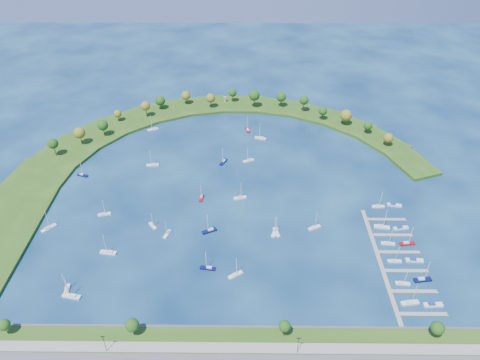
{
  "coord_description": "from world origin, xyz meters",
  "views": [
    {
      "loc": [
        7.09,
        -224.46,
        170.01
      ],
      "look_at": [
        5.0,
        5.0,
        4.0
      ],
      "focal_mm": 33.46,
      "sensor_mm": 36.0,
      "label": 1
    }
  ],
  "objects_px": {
    "moored_boat_7": "(201,197)",
    "docked_boat_2": "(403,283)",
    "moored_boat_5": "(276,232)",
    "moored_boat_17": "(223,162)",
    "dock_system": "(394,261)",
    "docked_boat_6": "(388,243)",
    "moored_boat_2": "(209,230)",
    "moored_boat_6": "(153,225)",
    "docked_boat_7": "(407,243)",
    "moored_boat_9": "(83,175)",
    "moored_boat_12": "(72,296)",
    "docked_boat_1": "(433,305)",
    "docked_boat_9": "(401,228)",
    "moored_boat_11": "(247,130)",
    "moored_boat_1": "(167,233)",
    "moored_boat_14": "(67,290)",
    "moored_boat_16": "(104,214)",
    "moored_boat_19": "(275,232)",
    "docked_boat_3": "(423,279)",
    "docked_boat_4": "(394,261)",
    "moored_boat_20": "(108,252)",
    "docked_boat_0": "(410,302)",
    "moored_boat_0": "(261,138)",
    "moored_boat_8": "(235,274)",
    "moored_boat_18": "(153,165)",
    "docked_boat_10": "(378,206)",
    "moored_boat_21": "(153,129)",
    "moored_boat_13": "(208,268)",
    "moored_boat_3": "(314,227)",
    "moored_boat_15": "(240,197)",
    "harbor_tower": "(225,99)",
    "moored_boat_10": "(248,160)"
  },
  "relations": [
    {
      "from": "moored_boat_6",
      "to": "docked_boat_0",
      "type": "xyz_separation_m",
      "value": [
        129.78,
        -53.03,
        0.07
      ]
    },
    {
      "from": "dock_system",
      "to": "docked_boat_6",
      "type": "relative_size",
      "value": 7.58
    },
    {
      "from": "moored_boat_7",
      "to": "docked_boat_1",
      "type": "distance_m",
      "value": 139.6
    },
    {
      "from": "moored_boat_10",
      "to": "docked_boat_4",
      "type": "bearing_deg",
      "value": 103.43
    },
    {
      "from": "docked_boat_4",
      "to": "docked_boat_9",
      "type": "bearing_deg",
      "value": 68.58
    },
    {
      "from": "moored_boat_6",
      "to": "docked_boat_9",
      "type": "relative_size",
      "value": 1.13
    },
    {
      "from": "moored_boat_1",
      "to": "moored_boat_2",
      "type": "distance_m",
      "value": 23.39
    },
    {
      "from": "moored_boat_7",
      "to": "moored_boat_8",
      "type": "height_order",
      "value": "moored_boat_8"
    },
    {
      "from": "moored_boat_9",
      "to": "docked_boat_3",
      "type": "height_order",
      "value": "docked_boat_3"
    },
    {
      "from": "moored_boat_14",
      "to": "moored_boat_19",
      "type": "height_order",
      "value": "moored_boat_19"
    },
    {
      "from": "moored_boat_19",
      "to": "moored_boat_6",
      "type": "bearing_deg",
      "value": -72.88
    },
    {
      "from": "moored_boat_17",
      "to": "docked_boat_7",
      "type": "xyz_separation_m",
      "value": [
        102.6,
        -78.88,
        0.01
      ]
    },
    {
      "from": "moored_boat_1",
      "to": "moored_boat_14",
      "type": "bearing_deg",
      "value": -27.37
    },
    {
      "from": "moored_boat_9",
      "to": "moored_boat_5",
      "type": "bearing_deg",
      "value": -4.63
    },
    {
      "from": "moored_boat_18",
      "to": "moored_boat_0",
      "type": "bearing_deg",
      "value": -160.8
    },
    {
      "from": "moored_boat_19",
      "to": "docked_boat_7",
      "type": "bearing_deg",
      "value": 104.44
    },
    {
      "from": "moored_boat_20",
      "to": "docked_boat_7",
      "type": "bearing_deg",
      "value": -169.44
    },
    {
      "from": "moored_boat_16",
      "to": "docked_boat_3",
      "type": "height_order",
      "value": "docked_boat_3"
    },
    {
      "from": "moored_boat_13",
      "to": "moored_boat_19",
      "type": "bearing_deg",
      "value": -133.37
    },
    {
      "from": "moored_boat_9",
      "to": "docked_boat_2",
      "type": "relative_size",
      "value": 1.05
    },
    {
      "from": "moored_boat_6",
      "to": "docked_boat_4",
      "type": "height_order",
      "value": "docked_boat_4"
    },
    {
      "from": "moored_boat_5",
      "to": "moored_boat_17",
      "type": "height_order",
      "value": "moored_boat_17"
    },
    {
      "from": "moored_boat_8",
      "to": "moored_boat_11",
      "type": "height_order",
      "value": "moored_boat_11"
    },
    {
      "from": "dock_system",
      "to": "moored_boat_13",
      "type": "xyz_separation_m",
      "value": [
        -95.99,
        -5.91,
        0.54
      ]
    },
    {
      "from": "moored_boat_9",
      "to": "moored_boat_12",
      "type": "height_order",
      "value": "moored_boat_12"
    },
    {
      "from": "moored_boat_2",
      "to": "moored_boat_8",
      "type": "relative_size",
      "value": 1.07
    },
    {
      "from": "docked_boat_4",
      "to": "docked_boat_7",
      "type": "relative_size",
      "value": 0.87
    },
    {
      "from": "moored_boat_0",
      "to": "docked_boat_7",
      "type": "relative_size",
      "value": 1.04
    },
    {
      "from": "moored_boat_1",
      "to": "moored_boat_2",
      "type": "height_order",
      "value": "moored_boat_2"
    },
    {
      "from": "moored_boat_17",
      "to": "docked_boat_10",
      "type": "xyz_separation_m",
      "value": [
        94.51,
        -47.25,
        -0.02
      ]
    },
    {
      "from": "moored_boat_3",
      "to": "moored_boat_7",
      "type": "xyz_separation_m",
      "value": [
        -65.89,
        26.5,
        -0.01
      ]
    },
    {
      "from": "docked_boat_1",
      "to": "docked_boat_9",
      "type": "bearing_deg",
      "value": 87.45
    },
    {
      "from": "moored_boat_8",
      "to": "moored_boat_11",
      "type": "xyz_separation_m",
      "value": [
        6.71,
        146.52,
        0.01
      ]
    },
    {
      "from": "moored_boat_12",
      "to": "docked_boat_10",
      "type": "xyz_separation_m",
      "value": [
        162.26,
        69.03,
        -0.07
      ]
    },
    {
      "from": "moored_boat_12",
      "to": "moored_boat_18",
      "type": "bearing_deg",
      "value": -87.68
    },
    {
      "from": "moored_boat_2",
      "to": "moored_boat_6",
      "type": "bearing_deg",
      "value": -32.1
    },
    {
      "from": "moored_boat_11",
      "to": "docked_boat_4",
      "type": "bearing_deg",
      "value": -166.43
    },
    {
      "from": "moored_boat_19",
      "to": "docked_boat_9",
      "type": "xyz_separation_m",
      "value": [
        71.06,
        4.06,
        -0.26
      ]
    },
    {
      "from": "moored_boat_6",
      "to": "moored_boat_11",
      "type": "height_order",
      "value": "moored_boat_11"
    },
    {
      "from": "moored_boat_14",
      "to": "moored_boat_17",
      "type": "relative_size",
      "value": 1.0
    },
    {
      "from": "moored_boat_11",
      "to": "moored_boat_16",
      "type": "distance_m",
      "value": 131.11
    },
    {
      "from": "moored_boat_15",
      "to": "moored_boat_21",
      "type": "relative_size",
      "value": 0.95
    },
    {
      "from": "harbor_tower",
      "to": "docked_boat_3",
      "type": "xyz_separation_m",
      "value": [
        104.61,
        -194.69,
        -3.29
      ]
    },
    {
      "from": "moored_boat_5",
      "to": "moored_boat_16",
      "type": "height_order",
      "value": "moored_boat_5"
    },
    {
      "from": "moored_boat_11",
      "to": "moored_boat_12",
      "type": "distance_m",
      "value": 181.53
    },
    {
      "from": "moored_boat_0",
      "to": "moored_boat_8",
      "type": "bearing_deg",
      "value": 103.08
    },
    {
      "from": "moored_boat_6",
      "to": "moored_boat_21",
      "type": "relative_size",
      "value": 0.82
    },
    {
      "from": "moored_boat_7",
      "to": "docked_boat_2",
      "type": "distance_m",
      "value": 123.74
    },
    {
      "from": "moored_boat_0",
      "to": "moored_boat_8",
      "type": "relative_size",
      "value": 1.1
    },
    {
      "from": "moored_boat_7",
      "to": "docked_boat_1",
      "type": "bearing_deg",
      "value": 59.18
    }
  ]
}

